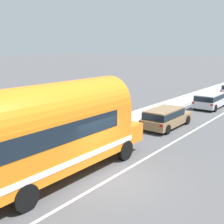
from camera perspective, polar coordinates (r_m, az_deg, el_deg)
name	(u,v)px	position (r m, az deg, el deg)	size (l,w,h in m)	color
ground_plane	(111,178)	(12.92, -0.12, -12.84)	(300.00, 300.00, 0.00)	#4C4C4F
lane_markings	(186,119)	(23.69, 14.29, -1.24)	(4.02, 80.00, 0.01)	silver
sidewalk_slab	(137,116)	(23.43, 4.95, -0.86)	(2.39, 90.00, 0.15)	#ADA89E
painted_bus	(47,129)	(12.17, -12.66, -3.18)	(2.66, 10.46, 4.12)	orange
car_lead	(165,117)	(20.60, 10.42, -0.90)	(1.94, 4.59, 1.37)	olive
car_second	(210,99)	(28.21, 18.68, 2.34)	(2.03, 4.55, 1.37)	silver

